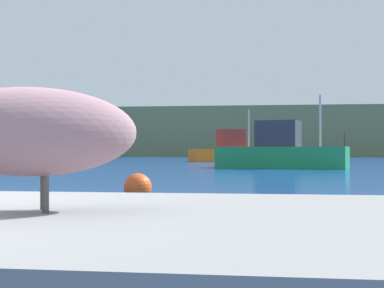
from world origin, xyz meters
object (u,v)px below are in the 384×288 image
fishing_boat_green (280,151)px  mooring_buoy (138,187)px  fishing_boat_orange (229,151)px  pelican (29,128)px

fishing_boat_green → mooring_buoy: bearing=-85.0°
fishing_boat_green → fishing_boat_orange: fishing_boat_orange is taller
fishing_boat_green → mooring_buoy: size_ratio=13.01×
pelican → mooring_buoy: pelican is taller
pelican → fishing_boat_orange: bearing=-114.2°
pelican → mooring_buoy: 8.17m
pelican → fishing_boat_green: (2.08, 26.74, -0.22)m
pelican → mooring_buoy: bearing=-106.5°
pelican → mooring_buoy: (-1.38, 8.00, -0.85)m
fishing_boat_green → mooring_buoy: 19.06m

